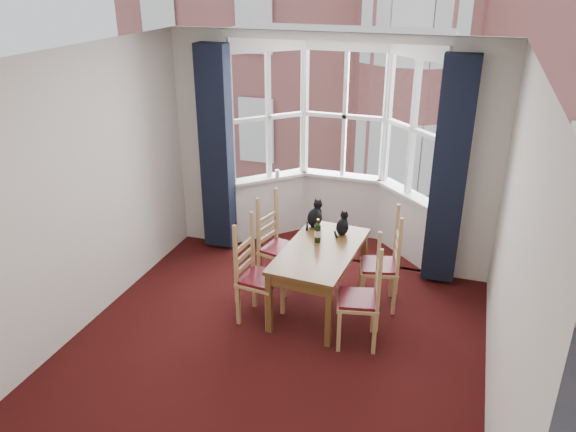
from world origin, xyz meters
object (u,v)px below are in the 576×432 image
at_px(cat_left, 315,216).
at_px(wine_bottle, 318,232).
at_px(chair_left_far, 274,248).
at_px(cat_right, 343,225).
at_px(candle_tall, 277,174).
at_px(dining_table, 320,256).
at_px(chair_right_far, 387,267).
at_px(chair_right_near, 367,301).
at_px(chair_left_near, 253,278).

bearing_deg(cat_left, wine_bottle, -70.34).
bearing_deg(chair_left_far, wine_bottle, -15.29).
xyz_separation_m(cat_right, candle_tall, (-1.16, 1.11, 0.11)).
distance_m(dining_table, cat_left, 0.62).
relative_size(chair_left_far, candle_tall, 8.38).
height_order(chair_right_far, candle_tall, candle_tall).
bearing_deg(chair_right_near, cat_right, 117.56).
height_order(chair_right_near, cat_right, cat_right).
height_order(dining_table, candle_tall, candle_tall).
relative_size(chair_left_near, cat_left, 2.85).
relative_size(chair_left_far, chair_right_far, 1.00).
height_order(chair_left_far, wine_bottle, wine_bottle).
relative_size(chair_right_far, cat_left, 2.85).
bearing_deg(wine_bottle, chair_right_near, -42.52).
relative_size(chair_left_near, chair_right_far, 1.00).
relative_size(chair_left_far, cat_left, 2.85).
xyz_separation_m(cat_left, cat_right, (0.35, -0.11, -0.02)).
height_order(chair_left_near, chair_right_near, same).
distance_m(chair_right_near, wine_bottle, 1.00).
distance_m(cat_right, candle_tall, 1.61).
xyz_separation_m(dining_table, cat_left, (-0.22, 0.55, 0.21)).
xyz_separation_m(chair_left_near, cat_left, (0.40, 0.96, 0.37)).
bearing_deg(dining_table, cat_left, 111.49).
bearing_deg(chair_right_near, chair_left_near, 177.01).
relative_size(chair_right_far, wine_bottle, 3.38).
relative_size(chair_left_near, chair_right_near, 1.00).
distance_m(chair_left_near, chair_left_far, 0.72).
distance_m(dining_table, cat_right, 0.49).
bearing_deg(candle_tall, cat_left, -50.83).
xyz_separation_m(dining_table, cat_right, (0.14, 0.44, 0.19)).
height_order(dining_table, chair_right_far, chair_right_far).
relative_size(chair_left_far, cat_right, 3.41).
bearing_deg(cat_left, chair_right_far, -17.30).
bearing_deg(cat_left, chair_left_far, -150.00).
xyz_separation_m(chair_left_far, cat_left, (0.42, 0.24, 0.37)).
xyz_separation_m(dining_table, chair_left_far, (-0.63, 0.31, -0.15)).
relative_size(cat_left, wine_bottle, 1.18).
bearing_deg(wine_bottle, cat_left, 109.66).
distance_m(chair_left_near, cat_left, 1.10).
xyz_separation_m(dining_table, chair_left_near, (-0.62, -0.41, -0.15)).
relative_size(dining_table, cat_left, 4.40).
bearing_deg(cat_left, dining_table, -68.51).
bearing_deg(cat_left, candle_tall, 129.17).
height_order(cat_right, candle_tall, same).
height_order(dining_table, chair_right_near, chair_right_near).
distance_m(chair_right_far, candle_tall, 2.18).
bearing_deg(dining_table, candle_tall, 123.64).
xyz_separation_m(cat_right, wine_bottle, (-0.21, -0.28, 0.02)).
bearing_deg(cat_left, chair_left_near, -112.74).
relative_size(chair_right_far, cat_right, 3.41).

